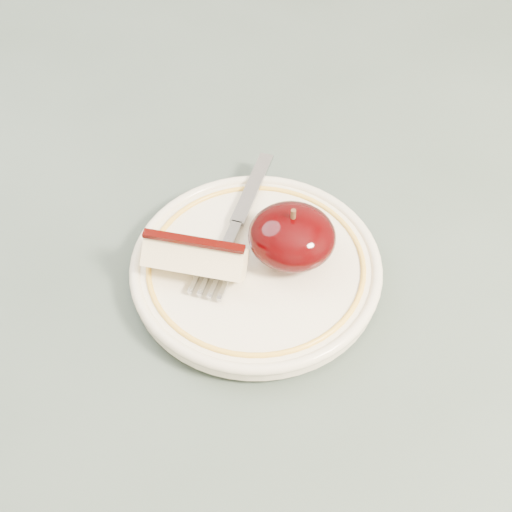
% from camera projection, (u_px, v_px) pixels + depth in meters
% --- Properties ---
extents(table, '(0.90, 0.90, 0.75)m').
position_uv_depth(table, '(305.00, 313.00, 0.66)').
color(table, brown).
rests_on(table, ground).
extents(plate, '(0.20, 0.20, 0.02)m').
position_uv_depth(plate, '(256.00, 267.00, 0.56)').
color(plate, beige).
rests_on(plate, table).
extents(apple_half, '(0.07, 0.07, 0.05)m').
position_uv_depth(apple_half, '(292.00, 236.00, 0.55)').
color(apple_half, black).
rests_on(apple_half, plate).
extents(apple_wedge, '(0.08, 0.04, 0.04)m').
position_uv_depth(apple_wedge, '(195.00, 257.00, 0.54)').
color(apple_wedge, beige).
rests_on(apple_wedge, plate).
extents(fork, '(0.04, 0.16, 0.00)m').
position_uv_depth(fork, '(236.00, 224.00, 0.58)').
color(fork, '#94979D').
rests_on(fork, plate).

